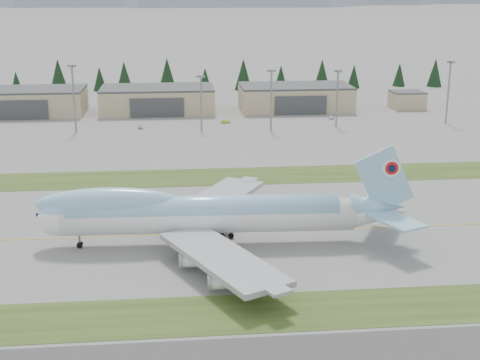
{
  "coord_description": "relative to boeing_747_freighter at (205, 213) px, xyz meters",
  "views": [
    {
      "loc": [
        -7.29,
        -137.6,
        52.14
      ],
      "look_at": [
        7.4,
        13.65,
        8.0
      ],
      "focal_mm": 50.0,
      "sensor_mm": 36.0,
      "label": 1
    }
  ],
  "objects": [
    {
      "name": "grass_strip_near",
      "position": [
        1.88,
        -31.36,
        -6.91
      ],
      "size": [
        400.0,
        14.0,
        0.08
      ],
      "primitive_type": "cube",
      "color": "#334418",
      "rests_on": "ground"
    },
    {
      "name": "ground",
      "position": [
        1.88,
        6.64,
        -6.91
      ],
      "size": [
        7000.0,
        7000.0,
        0.0
      ],
      "primitive_type": "plane",
      "color": "slate",
      "rests_on": "ground"
    },
    {
      "name": "grass_strip_far",
      "position": [
        1.88,
        51.64,
        -6.91
      ],
      "size": [
        400.0,
        18.0,
        0.08
      ],
      "primitive_type": "cube",
      "color": "#334418",
      "rests_on": "ground"
    },
    {
      "name": "floodlight_masts",
      "position": [
        29.66,
        117.02,
        9.1
      ],
      "size": [
        146.44,
        9.39,
        24.92
      ],
      "color": "gray",
      "rests_on": "ground"
    },
    {
      "name": "hangar_left",
      "position": [
        -68.12,
        156.53,
        -1.52
      ],
      "size": [
        48.0,
        26.6,
        10.8
      ],
      "color": "tan",
      "rests_on": "ground"
    },
    {
      "name": "control_shed",
      "position": [
        96.88,
        154.64,
        -3.11
      ],
      "size": [
        14.0,
        12.0,
        7.6
      ],
      "color": "tan",
      "rests_on": "ground"
    },
    {
      "name": "boeing_747_freighter",
      "position": [
        0.0,
        0.0,
        0.0
      ],
      "size": [
        79.16,
        68.65,
        20.95
      ],
      "rotation": [
        0.0,
        0.0,
        -0.04
      ],
      "color": "white",
      "rests_on": "ground"
    },
    {
      "name": "service_vehicle_c",
      "position": [
        57.87,
        133.92,
        -6.91
      ],
      "size": [
        1.9,
        4.11,
        1.16
      ],
      "primitive_type": "imported",
      "rotation": [
        0.0,
        0.0,
        -0.07
      ],
      "color": "silver",
      "rests_on": "ground"
    },
    {
      "name": "hangar_center",
      "position": [
        -13.12,
        156.53,
        -1.52
      ],
      "size": [
        48.0,
        26.6,
        10.8
      ],
      "color": "tan",
      "rests_on": "ground"
    },
    {
      "name": "service_vehicle_a",
      "position": [
        -19.21,
        121.96,
        -6.91
      ],
      "size": [
        2.11,
        4.12,
        1.34
      ],
      "primitive_type": "imported",
      "rotation": [
        0.0,
        0.0,
        0.14
      ],
      "color": "#BABABC",
      "rests_on": "ground"
    },
    {
      "name": "conifer_belt",
      "position": [
        6.95,
        218.51,
        0.46
      ],
      "size": [
        271.27,
        16.11,
        16.74
      ],
      "color": "black",
      "rests_on": "ground"
    },
    {
      "name": "taxiway_line_main",
      "position": [
        1.88,
        6.64,
        -6.91
      ],
      "size": [
        400.0,
        0.4,
        0.02
      ],
      "primitive_type": "cube",
      "color": "gold",
      "rests_on": "ground"
    },
    {
      "name": "hangar_right",
      "position": [
        46.88,
        156.53,
        -1.52
      ],
      "size": [
        48.0,
        26.6,
        10.8
      ],
      "color": "tan",
      "rests_on": "ground"
    },
    {
      "name": "service_vehicle_b",
      "position": [
        14.1,
        128.86,
        -6.91
      ],
      "size": [
        3.85,
        1.39,
        1.26
      ],
      "primitive_type": "imported",
      "rotation": [
        0.0,
        0.0,
        1.56
      ],
      "color": "#9EB52D",
      "rests_on": "ground"
    }
  ]
}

